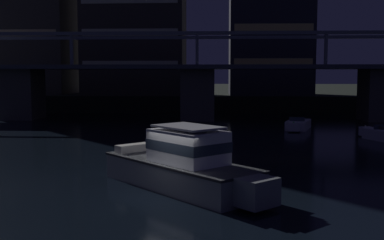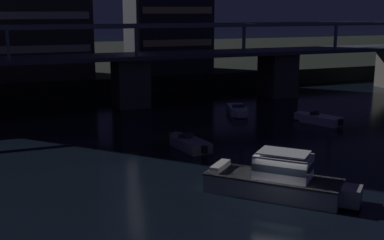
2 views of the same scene
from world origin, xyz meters
TOP-DOWN VIEW (x-y plane):
  - ground_plane at (0.00, 0.00)m, footprint 400.00×400.00m
  - far_riverbank at (0.00, 80.82)m, footprint 240.00×80.00m
  - river_bridge at (-0.00, 32.81)m, footprint 84.63×6.40m
  - tower_west_tall at (-9.04, 45.81)m, footprint 13.38×9.22m
  - tower_central at (9.27, 46.26)m, footprint 10.83×8.87m
  - cabin_cruiser_near_left at (0.53, 1.20)m, footprint 7.75×8.07m
  - speedboat_mid_left at (-0.48, 13.02)m, footprint 2.28×5.23m
  - speedboat_far_left at (9.43, 24.06)m, footprint 2.95×5.13m

SIDE VIEW (x-z plane):
  - ground_plane at x=0.00m, z-range 0.00..0.00m
  - speedboat_mid_left at x=-0.48m, z-range -0.17..0.99m
  - speedboat_far_left at x=9.43m, z-range -0.17..0.99m
  - cabin_cruiser_near_left at x=0.53m, z-range -0.34..2.45m
  - far_riverbank at x=0.00m, z-range 0.00..2.20m
  - river_bridge at x=0.00m, z-range -0.67..8.71m
  - tower_west_tall at x=-9.04m, z-range 2.05..22.95m
  - tower_central at x=9.27m, z-range 2.05..24.49m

